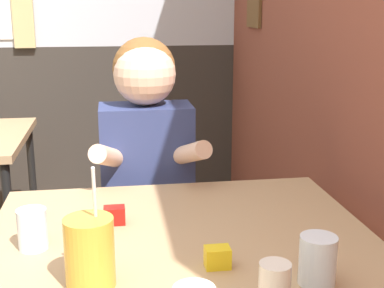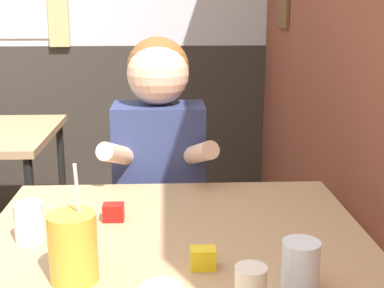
{
  "view_description": "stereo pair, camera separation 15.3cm",
  "coord_description": "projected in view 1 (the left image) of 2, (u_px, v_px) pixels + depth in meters",
  "views": [
    {
      "loc": [
        0.35,
        -0.89,
        1.34
      ],
      "look_at": [
        0.57,
        0.58,
        0.96
      ],
      "focal_mm": 50.0,
      "sensor_mm": 36.0,
      "label": 1
    },
    {
      "loc": [
        0.5,
        -0.91,
        1.34
      ],
      "look_at": [
        0.57,
        0.58,
        0.96
      ],
      "focal_mm": 50.0,
      "sensor_mm": 36.0,
      "label": 2
    }
  ],
  "objects": [
    {
      "name": "glass_by_brick",
      "position": [
        318.0,
        260.0,
        1.18
      ],
      "size": [
        0.08,
        0.08,
        0.11
      ],
      "color": "silver",
      "rests_on": "main_table"
    },
    {
      "name": "condiment_mustard",
      "position": [
        217.0,
        257.0,
        1.26
      ],
      "size": [
        0.06,
        0.04,
        0.05
      ],
      "color": "yellow",
      "rests_on": "main_table"
    },
    {
      "name": "condiment_ketchup",
      "position": [
        114.0,
        215.0,
        1.52
      ],
      "size": [
        0.06,
        0.04,
        0.05
      ],
      "color": "#B7140F",
      "rests_on": "main_table"
    },
    {
      "name": "cocktail_pitcher",
      "position": [
        90.0,
        252.0,
        1.17
      ],
      "size": [
        0.11,
        0.11,
        0.28
      ],
      "color": "gold",
      "rests_on": "main_table"
    },
    {
      "name": "glass_far_side",
      "position": [
        275.0,
        283.0,
        1.1
      ],
      "size": [
        0.07,
        0.07,
        0.09
      ],
      "color": "silver",
      "rests_on": "main_table"
    },
    {
      "name": "brick_wall_right",
      "position": [
        311.0,
        3.0,
        2.15
      ],
      "size": [
        0.08,
        4.47,
        2.7
      ],
      "color": "brown",
      "rests_on": "ground_plane"
    },
    {
      "name": "back_wall",
      "position": [
        47.0,
        3.0,
        3.19
      ],
      "size": [
        5.25,
        0.09,
        2.7
      ],
      "color": "silver",
      "rests_on": "ground_plane"
    },
    {
      "name": "glass_near_pitcher",
      "position": [
        32.0,
        229.0,
        1.35
      ],
      "size": [
        0.07,
        0.07,
        0.11
      ],
      "color": "silver",
      "rests_on": "main_table"
    },
    {
      "name": "person_seated",
      "position": [
        147.0,
        187.0,
        2.03
      ],
      "size": [
        0.42,
        0.42,
        1.23
      ],
      "color": "navy",
      "rests_on": "ground_plane"
    },
    {
      "name": "main_table",
      "position": [
        184.0,
        263.0,
        1.41
      ],
      "size": [
        1.04,
        0.96,
        0.74
      ],
      "color": "tan",
      "rests_on": "ground_plane"
    }
  ]
}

